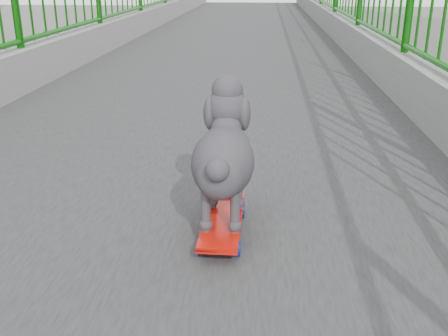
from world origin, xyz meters
name	(u,v)px	position (x,y,z in m)	size (l,w,h in m)	color
footbridge	(210,294)	(0.00, 0.00, 5.22)	(3.00, 24.00, 7.00)	#2D2D2F
railing	(208,62)	(0.00, 0.00, 7.21)	(3.00, 24.00, 1.42)	gray
skateboard	(223,222)	(0.29, -2.26, 7.04)	(0.14, 0.43, 0.06)	red
poodle	(224,154)	(0.29, -2.24, 7.28)	(0.21, 0.50, 0.41)	#2C292E
car_0	(49,218)	(-6.00, 10.13, 0.77)	(1.82, 4.53, 1.54)	gray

